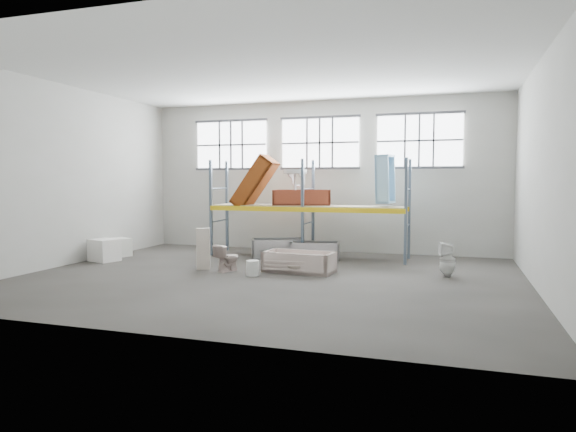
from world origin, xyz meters
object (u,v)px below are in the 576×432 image
at_px(bathtub_beige, 299,262).
at_px(cistern_tall, 203,249).
at_px(carton_near, 104,250).
at_px(toilet_white, 447,259).
at_px(steel_tub_right, 315,251).
at_px(blue_tub_upright, 385,179).
at_px(bucket, 253,268).
at_px(toilet_beige, 227,258).
at_px(rust_tub_flat, 302,198).
at_px(steel_tub_left, 277,248).

relative_size(bathtub_beige, cistern_tall, 1.64).
xyz_separation_m(bathtub_beige, carton_near, (-5.96, -0.02, 0.06)).
xyz_separation_m(toilet_white, carton_near, (-9.61, -0.53, -0.10)).
bearing_deg(bathtub_beige, steel_tub_right, 99.30).
relative_size(blue_tub_upright, bucket, 3.77).
height_order(toilet_beige, cistern_tall, cistern_tall).
bearing_deg(toilet_beige, rust_tub_flat, -87.66).
relative_size(toilet_beige, carton_near, 0.94).
bearing_deg(cistern_tall, toilet_beige, -29.51).
bearing_deg(cistern_tall, toilet_white, -14.90).
bearing_deg(rust_tub_flat, steel_tub_left, -140.27).
relative_size(bathtub_beige, steel_tub_right, 1.25).
xyz_separation_m(bathtub_beige, steel_tub_right, (-0.16, 2.19, -0.00)).
relative_size(toilet_white, rust_tub_flat, 0.48).
bearing_deg(steel_tub_left, toilet_beige, -99.74).
height_order(cistern_tall, steel_tub_right, cistern_tall).
bearing_deg(steel_tub_right, steel_tub_left, 178.60).
bearing_deg(bathtub_beige, blue_tub_upright, 60.69).
distance_m(bathtub_beige, cistern_tall, 2.60).
height_order(steel_tub_left, carton_near, carton_near).
distance_m(steel_tub_right, carton_near, 6.20).
relative_size(steel_tub_right, carton_near, 1.91).
distance_m(cistern_tall, blue_tub_upright, 5.66).
height_order(cistern_tall, toilet_white, cistern_tall).
height_order(cistern_tall, carton_near, cistern_tall).
distance_m(steel_tub_right, bucket, 3.12).
height_order(cistern_tall, bucket, cistern_tall).
bearing_deg(bucket, steel_tub_right, 75.25).
distance_m(toilet_white, blue_tub_upright, 3.45).
relative_size(cistern_tall, steel_tub_right, 0.76).
xyz_separation_m(steel_tub_right, bucket, (-0.79, -3.02, -0.08)).
distance_m(toilet_white, bucket, 4.81).
bearing_deg(toilet_white, steel_tub_right, -126.63).
bearing_deg(blue_tub_upright, rust_tub_flat, 178.73).
xyz_separation_m(cistern_tall, bucket, (1.60, -0.46, -0.36)).
relative_size(cistern_tall, blue_tub_upright, 0.77).
bearing_deg(cistern_tall, carton_near, 151.18).
relative_size(steel_tub_left, carton_near, 2.09).
relative_size(rust_tub_flat, bucket, 4.72).
height_order(steel_tub_right, carton_near, carton_near).
relative_size(bathtub_beige, bucket, 4.78).
bearing_deg(toilet_white, toilet_beige, -92.89).
xyz_separation_m(blue_tub_upright, carton_near, (-7.79, -2.70, -2.07)).
xyz_separation_m(cistern_tall, steel_tub_left, (1.19, 2.59, -0.26)).
relative_size(toilet_beige, steel_tub_left, 0.45).
height_order(blue_tub_upright, carton_near, blue_tub_upright).
relative_size(steel_tub_left, steel_tub_right, 1.09).
bearing_deg(steel_tub_right, toilet_beige, -122.08).
xyz_separation_m(toilet_white, rust_tub_flat, (-4.38, 2.23, 1.39)).
bearing_deg(steel_tub_right, bucket, -104.75).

